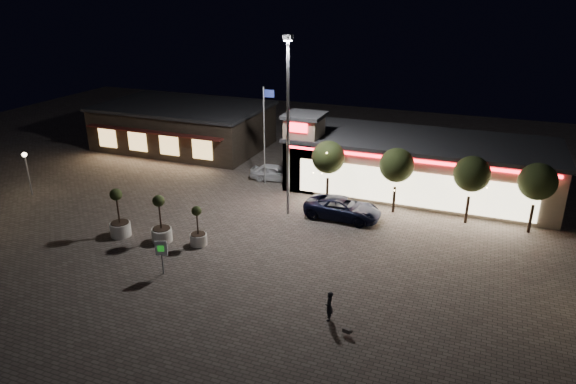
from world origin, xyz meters
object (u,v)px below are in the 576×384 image
at_px(pedestrian, 329,306).
at_px(pickup_truck, 343,208).
at_px(white_sedan, 274,172).
at_px(valet_sign, 161,251).
at_px(planter_mid, 161,227).
at_px(planter_left, 120,221).

bearing_deg(pedestrian, pickup_truck, 178.26).
bearing_deg(white_sedan, valet_sign, 174.02).
height_order(white_sedan, planter_mid, planter_mid).
height_order(pickup_truck, planter_left, planter_left).
relative_size(pickup_truck, pedestrian, 3.50).
height_order(white_sedan, planter_left, planter_left).
bearing_deg(valet_sign, pedestrian, -4.13).
distance_m(planter_mid, valet_sign, 4.22).
distance_m(white_sedan, planter_left, 14.32).
distance_m(pickup_truck, white_sedan, 9.16).
bearing_deg(pickup_truck, valet_sign, 148.08).
distance_m(pedestrian, planter_left, 15.87).
bearing_deg(pickup_truck, planter_mid, 129.73).
bearing_deg(planter_mid, planter_left, -174.07).
height_order(pickup_truck, planter_mid, planter_mid).
bearing_deg(pedestrian, planter_mid, -122.84).
distance_m(white_sedan, valet_sign, 16.44).
distance_m(white_sedan, planter_mid, 13.20).
height_order(pedestrian, planter_left, planter_left).
relative_size(white_sedan, valet_sign, 1.94).
height_order(pickup_truck, white_sedan, pickup_truck).
bearing_deg(planter_left, planter_mid, 5.93).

